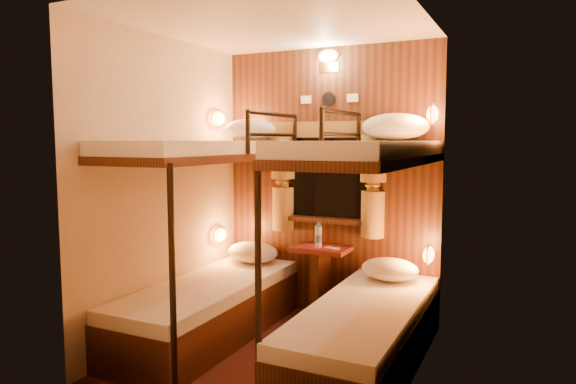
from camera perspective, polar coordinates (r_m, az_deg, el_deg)
The scene contains 22 objects.
floor at distance 4.01m, azimuth -1.17°, elevation -17.51°, with size 2.10×2.10×0.00m, color #33130D.
ceiling at distance 3.77m, azimuth -1.24°, elevation 18.26°, with size 2.10×2.10×0.00m, color silver.
wall_back at distance 4.66m, azimuth 4.63°, elevation 1.02°, with size 2.40×2.40×0.00m, color #C6B293.
wall_front at distance 2.81m, azimuth -10.91°, elevation -2.17°, with size 2.40×2.40×0.00m, color #C6B293.
wall_left at distance 4.25m, azimuth -13.33°, elevation 0.43°, with size 2.40×2.40×0.00m, color #C6B293.
wall_right at distance 3.37m, azimuth 14.13°, elevation -0.93°, with size 2.40×2.40×0.00m, color #C6B293.
back_panel at distance 4.65m, azimuth 4.57°, elevation 1.01°, with size 2.00×0.03×2.40m, color #321A0D.
bunk_left at distance 4.20m, azimuth -8.75°, elevation -8.43°, with size 0.72×1.90×1.82m.
bunk_right at distance 3.65m, azimuth 8.59°, elevation -10.60°, with size 0.72×1.90×1.82m.
window at distance 4.62m, azimuth 4.43°, elevation 0.74°, with size 1.00×0.12×0.79m.
curtains at distance 4.58m, azimuth 4.29°, elevation 1.74°, with size 1.10×0.22×1.00m.
back_fixtures at distance 4.64m, azimuth 4.51°, elevation 13.94°, with size 0.54×0.09×0.48m.
reading_lamps at distance 4.33m, azimuth 2.98°, elevation 1.21°, with size 2.00×0.20×1.25m.
table at distance 4.61m, azimuth 3.65°, elevation -8.94°, with size 0.50×0.34×0.66m.
bottle_left at distance 4.47m, azimuth 3.40°, elevation -5.05°, with size 0.06×0.06×0.22m.
bottle_right at distance 4.53m, azimuth 3.41°, elevation -4.92°, with size 0.06×0.06×0.22m.
sachet_a at distance 4.49m, azimuth 4.71°, elevation -6.20°, with size 0.09×0.07×0.01m, color silver.
sachet_b at distance 4.47m, azimuth 5.28°, elevation -6.28°, with size 0.08×0.06×0.01m, color silver.
pillow_lower_left at distance 4.79m, azimuth -3.94°, elevation -6.68°, with size 0.49×0.35×0.19m, color silver.
pillow_lower_right at distance 4.26m, azimuth 11.23°, elevation -8.41°, with size 0.46×0.33×0.18m, color silver.
pillow_upper_left at distance 4.65m, azimuth -4.25°, elevation 6.95°, with size 0.48×0.34×0.19m, color silver.
pillow_upper_right at distance 4.23m, azimuth 11.86°, elevation 7.14°, with size 0.54×0.39×0.21m, color silver.
Camera 1 is at (1.66, -3.29, 1.58)m, focal length 32.00 mm.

